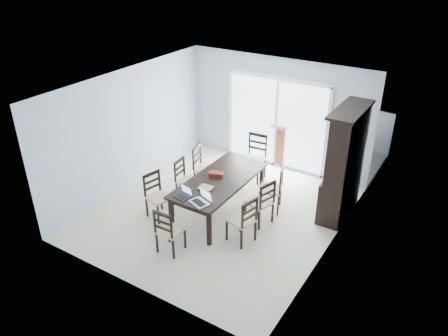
{
  "coord_description": "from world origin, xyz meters",
  "views": [
    {
      "loc": [
        3.97,
        -6.21,
        4.87
      ],
      "look_at": [
        0.11,
        0.0,
        1.03
      ],
      "focal_mm": 35.0,
      "sensor_mm": 36.0,
      "label": 1
    }
  ],
  "objects": [
    {
      "name": "china_hutch",
      "position": [
        2.02,
        1.25,
        1.07
      ],
      "size": [
        0.5,
        1.38,
        2.2
      ],
      "color": "black",
      "rests_on": "floor"
    },
    {
      "name": "chair_left_mid",
      "position": [
        -0.92,
        0.08,
        0.54
      ],
      "size": [
        0.42,
        0.41,
        1.02
      ],
      "rotation": [
        0.0,
        0.0,
        -1.49
      ],
      "color": "black",
      "rests_on": "floor"
    },
    {
      "name": "back_wall",
      "position": [
        0.0,
        2.5,
        1.3
      ],
      "size": [
        4.5,
        0.02,
        2.6
      ],
      "primitive_type": "cube",
      "color": "#A5B5C5",
      "rests_on": "floor"
    },
    {
      "name": "chair_right_near",
      "position": [
        0.92,
        -0.61,
        0.57
      ],
      "size": [
        0.5,
        0.49,
        1.07
      ],
      "rotation": [
        0.0,
        0.0,
        1.33
      ],
      "color": "black",
      "rests_on": "floor"
    },
    {
      "name": "laptop_dark",
      "position": [
        -0.22,
        -0.92,
        0.8
      ],
      "size": [
        0.32,
        0.25,
        0.2
      ],
      "rotation": [
        0.0,
        0.0,
        -0.2
      ],
      "color": "black",
      "rests_on": "dining_table"
    },
    {
      "name": "chair_right_far",
      "position": [
        0.89,
        0.66,
        0.6
      ],
      "size": [
        0.55,
        0.54,
        1.14
      ],
      "rotation": [
        0.0,
        0.0,
        1.89
      ],
      "color": "black",
      "rests_on": "floor"
    },
    {
      "name": "chair_left_near",
      "position": [
        -0.99,
        -0.74,
        0.56
      ],
      "size": [
        0.49,
        0.48,
        1.06
      ],
      "rotation": [
        0.0,
        0.0,
        -1.79
      ],
      "color": "black",
      "rests_on": "floor"
    },
    {
      "name": "chair_end_far",
      "position": [
        -0.09,
        1.66,
        0.64
      ],
      "size": [
        0.48,
        0.5,
        1.21
      ],
      "rotation": [
        0.0,
        0.0,
        3.21
      ],
      "color": "black",
      "rests_on": "floor"
    },
    {
      "name": "ceiling",
      "position": [
        0.0,
        0.0,
        2.6
      ],
      "size": [
        5.0,
        5.0,
        0.0
      ],
      "primitive_type": "plane",
      "rotation": [
        3.14,
        0.0,
        0.0
      ],
      "color": "white",
      "rests_on": "back_wall"
    },
    {
      "name": "laptop_silver",
      "position": [
        0.17,
        -0.92,
        0.81
      ],
      "size": [
        0.41,
        0.35,
        0.24
      ],
      "rotation": [
        0.0,
        0.0,
        -0.36
      ],
      "color": "#BCBCBE",
      "rests_on": "dining_table"
    },
    {
      "name": "game_box",
      "position": [
        -0.13,
        0.1,
        0.79
      ],
      "size": [
        0.32,
        0.23,
        0.07
      ],
      "primitive_type": "cube",
      "rotation": [
        0.0,
        0.0,
        0.32
      ],
      "color": "#541410",
      "rests_on": "dining_table"
    },
    {
      "name": "book_stack",
      "position": [
        -0.02,
        -0.45,
        0.77
      ],
      "size": [
        0.28,
        0.22,
        0.04
      ],
      "rotation": [
        0.0,
        0.0,
        -0.02
      ],
      "color": "maroon",
      "rests_on": "dining_table"
    },
    {
      "name": "chair_left_far",
      "position": [
        -0.87,
        0.65,
        0.59
      ],
      "size": [
        0.51,
        0.5,
        1.12
      ],
      "rotation": [
        0.0,
        0.0,
        -1.38
      ],
      "color": "black",
      "rests_on": "floor"
    },
    {
      "name": "cell_phone",
      "position": [
        0.15,
        -0.94,
        0.76
      ],
      "size": [
        0.13,
        0.1,
        0.01
      ],
      "primitive_type": "cube",
      "rotation": [
        0.0,
        0.0,
        -0.42
      ],
      "color": "black",
      "rests_on": "dining_table"
    },
    {
      "name": "wall_left",
      "position": [
        -2.25,
        0.0,
        1.3
      ],
      "size": [
        0.02,
        5.0,
        2.6
      ],
      "primitive_type": "cube",
      "color": "#A5B5C5",
      "rests_on": "floor"
    },
    {
      "name": "balcony",
      "position": [
        0.0,
        3.5,
        -0.05
      ],
      "size": [
        4.5,
        2.0,
        0.1
      ],
      "primitive_type": "cube",
      "color": "gray",
      "rests_on": "ground"
    },
    {
      "name": "chair_right_mid",
      "position": [
        0.92,
        0.08,
        0.58
      ],
      "size": [
        0.52,
        0.51,
        1.09
      ],
      "rotation": [
        0.0,
        0.0,
        1.28
      ],
      "color": "black",
      "rests_on": "floor"
    },
    {
      "name": "dining_table",
      "position": [
        0.0,
        0.0,
        0.67
      ],
      "size": [
        1.0,
        2.2,
        0.75
      ],
      "color": "black",
      "rests_on": "floor"
    },
    {
      "name": "railing",
      "position": [
        0.0,
        4.5,
        0.55
      ],
      "size": [
        4.5,
        0.06,
        1.1
      ],
      "primitive_type": "cube",
      "color": "#99999E",
      "rests_on": "balcony"
    },
    {
      "name": "floor",
      "position": [
        0.0,
        0.0,
        0.0
      ],
      "size": [
        5.0,
        5.0,
        0.0
      ],
      "primitive_type": "plane",
      "color": "beige",
      "rests_on": "ground"
    },
    {
      "name": "hot_tub",
      "position": [
        -0.56,
        3.43,
        0.51
      ],
      "size": [
        2.23,
        2.06,
        1.02
      ],
      "rotation": [
        0.0,
        0.0,
        -0.17
      ],
      "color": "brown",
      "rests_on": "balcony"
    },
    {
      "name": "sliding_door",
      "position": [
        0.0,
        2.48,
        1.09
      ],
      "size": [
        2.52,
        0.05,
        2.18
      ],
      "color": "silver",
      "rests_on": "floor"
    },
    {
      "name": "chair_end_near",
      "position": [
        -0.06,
        -1.57,
        0.54
      ],
      "size": [
        0.4,
        0.41,
        1.03
      ],
      "rotation": [
        0.0,
        0.0,
        0.03
      ],
      "color": "black",
      "rests_on": "floor"
    },
    {
      "name": "wall_right",
      "position": [
        2.25,
        0.0,
        1.3
      ],
      "size": [
        0.02,
        5.0,
        2.6
      ],
      "primitive_type": "cube",
      "color": "#A5B5C5",
      "rests_on": "floor"
    }
  ]
}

